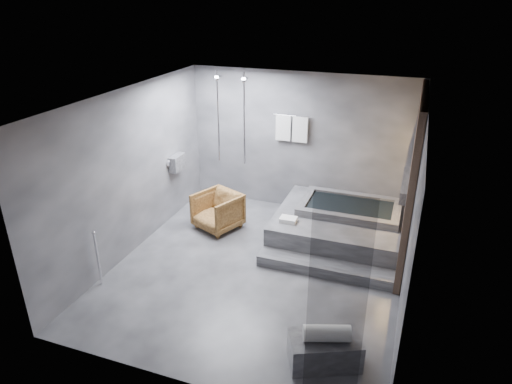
% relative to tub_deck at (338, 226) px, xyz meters
% --- Properties ---
extents(room, '(5.00, 5.04, 2.82)m').
position_rel_tub_deck_xyz_m(room, '(-0.65, -1.21, 1.48)').
color(room, '#313134').
rests_on(room, ground).
extents(tub_deck, '(2.20, 2.00, 0.50)m').
position_rel_tub_deck_xyz_m(tub_deck, '(0.00, 0.00, 0.00)').
color(tub_deck, '#37373A').
rests_on(tub_deck, ground).
extents(tub_step, '(2.20, 0.36, 0.18)m').
position_rel_tub_deck_xyz_m(tub_step, '(0.00, -1.18, -0.16)').
color(tub_step, '#37373A').
rests_on(tub_step, ground).
extents(concrete_bench, '(0.97, 0.78, 0.38)m').
position_rel_tub_deck_xyz_m(concrete_bench, '(0.40, -3.10, -0.06)').
color(concrete_bench, '#2D2D2F').
rests_on(concrete_bench, ground).
extents(driftwood_chair, '(1.00, 1.02, 0.71)m').
position_rel_tub_deck_xyz_m(driftwood_chair, '(-2.24, -0.36, 0.10)').
color(driftwood_chair, '#492C12').
rests_on(driftwood_chair, ground).
extents(rolled_towel, '(0.59, 0.37, 0.20)m').
position_rel_tub_deck_xyz_m(rolled_towel, '(0.42, -3.13, 0.23)').
color(rolled_towel, white).
rests_on(rolled_towel, concrete_bench).
extents(deck_towel, '(0.29, 0.21, 0.08)m').
position_rel_tub_deck_xyz_m(deck_towel, '(-0.79, -0.59, 0.29)').
color(deck_towel, white).
rests_on(deck_towel, tub_deck).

